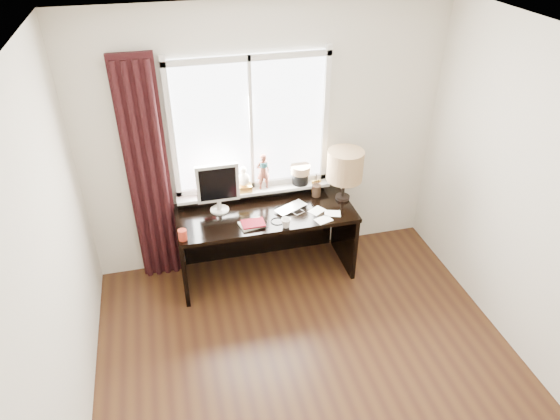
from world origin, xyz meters
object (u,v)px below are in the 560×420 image
object	(u,v)px
laptop	(291,208)
desk	(264,227)
mug	(286,223)
red_cup	(183,235)
table_lamp	(345,166)
monitor	(218,185)

from	to	relation	value
laptop	desk	bearing A→B (deg)	129.10
mug	red_cup	world-z (taller)	red_cup
red_cup	mug	bearing A→B (deg)	-1.86
mug	table_lamp	distance (m)	0.82
red_cup	desk	distance (m)	0.93
desk	table_lamp	distance (m)	1.01
desk	laptop	bearing A→B (deg)	-24.46
desk	monitor	world-z (taller)	monitor
laptop	red_cup	distance (m)	1.08
laptop	red_cup	xyz separation A→B (m)	(-1.05, -0.25, 0.04)
red_cup	table_lamp	world-z (taller)	table_lamp
mug	desk	world-z (taller)	mug
desk	mug	bearing A→B (deg)	-71.81
laptop	mug	distance (m)	0.30
mug	red_cup	size ratio (longest dim) A/B	0.91
laptop	mug	bearing A→B (deg)	-140.20
mug	desk	distance (m)	0.50
red_cup	table_lamp	bearing A→B (deg)	11.00
laptop	red_cup	size ratio (longest dim) A/B	3.18
laptop	desk	world-z (taller)	laptop
red_cup	desk	size ratio (longest dim) A/B	0.06
desk	red_cup	bearing A→B (deg)	-155.78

